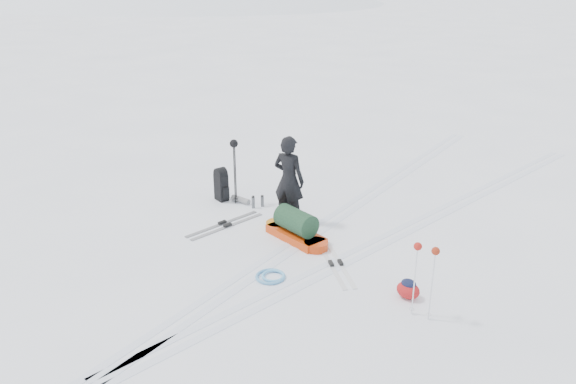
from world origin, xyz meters
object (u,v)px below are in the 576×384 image
object	(u,v)px
expedition_rucksack	(224,186)
ski_poles_black	(234,151)
pulk_sled	(296,228)
skier	(289,180)

from	to	relation	value
expedition_rucksack	ski_poles_black	world-z (taller)	ski_poles_black
pulk_sled	ski_poles_black	world-z (taller)	ski_poles_black
expedition_rucksack	ski_poles_black	xyz separation A→B (m)	(0.31, 0.07, 0.85)
skier	pulk_sled	world-z (taller)	skier
skier	expedition_rucksack	xyz separation A→B (m)	(-1.88, -0.02, -0.57)
skier	ski_poles_black	xyz separation A→B (m)	(-1.57, 0.05, 0.28)
pulk_sled	ski_poles_black	size ratio (longest dim) A/B	1.13
skier	ski_poles_black	world-z (taller)	skier
skier	ski_poles_black	size ratio (longest dim) A/B	1.25
pulk_sled	expedition_rucksack	bearing A→B (deg)	178.95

